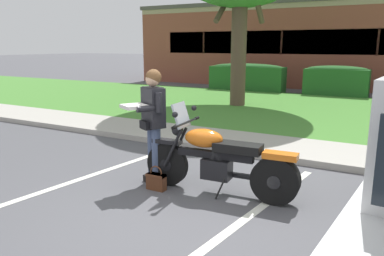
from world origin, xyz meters
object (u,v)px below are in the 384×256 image
(rider_person, at_px, (152,117))
(hedge_left, at_px, (247,77))
(motorcycle, at_px, (224,161))
(hedge_center_left, at_px, (336,80))
(brick_building, at_px, (382,44))
(handbag, at_px, (156,180))

(rider_person, bearing_deg, hedge_left, 103.97)
(motorcycle, distance_m, hedge_center_left, 11.64)
(hedge_left, xyz_separation_m, brick_building, (5.10, 5.88, 1.43))
(rider_person, bearing_deg, motorcycle, 3.01)
(hedge_left, height_order, hedge_center_left, same)
(brick_building, bearing_deg, motorcycle, -93.44)
(rider_person, relative_size, hedge_left, 0.51)
(brick_building, bearing_deg, hedge_left, -130.92)
(handbag, bearing_deg, hedge_left, 104.67)
(rider_person, bearing_deg, hedge_center_left, 85.60)
(handbag, relative_size, hedge_center_left, 0.15)
(motorcycle, bearing_deg, hedge_left, 109.16)
(hedge_left, relative_size, brick_building, 0.14)
(hedge_left, bearing_deg, rider_person, -76.03)
(rider_person, xyz_separation_m, handbag, (0.21, -0.24, -0.86))
(hedge_center_left, bearing_deg, hedge_left, 180.00)
(rider_person, height_order, hedge_center_left, rider_person)
(handbag, xyz_separation_m, brick_building, (1.97, 17.82, 1.94))
(motorcycle, height_order, hedge_center_left, motorcycle)
(motorcycle, distance_m, handbag, 1.03)
(hedge_left, bearing_deg, hedge_center_left, -0.00)
(handbag, bearing_deg, brick_building, 83.69)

